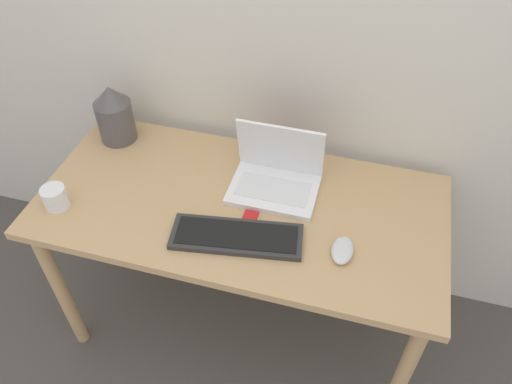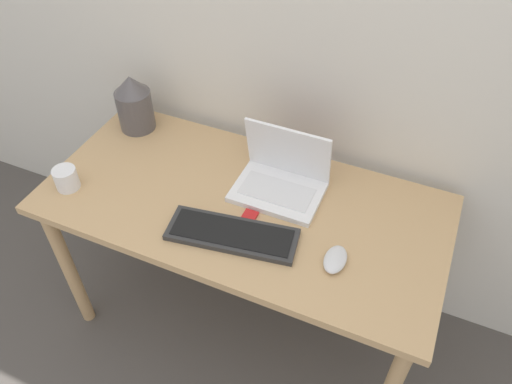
# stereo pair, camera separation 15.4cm
# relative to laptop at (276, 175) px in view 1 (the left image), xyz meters

# --- Properties ---
(desk) EXTENTS (1.34, 0.64, 0.71)m
(desk) POSITION_rel_laptop_xyz_m (-0.09, -0.11, -0.14)
(desk) COLOR tan
(desk) RESTS_ON ground_plane
(laptop) EXTENTS (0.29, 0.22, 0.23)m
(laptop) POSITION_rel_laptop_xyz_m (0.00, 0.00, 0.00)
(laptop) COLOR white
(laptop) RESTS_ON desk
(keyboard) EXTENTS (0.42, 0.20, 0.02)m
(keyboard) POSITION_rel_laptop_xyz_m (-0.06, -0.26, -0.04)
(keyboard) COLOR #2D2D2D
(keyboard) RESTS_ON desk
(mouse) EXTENTS (0.07, 0.11, 0.03)m
(mouse) POSITION_rel_laptop_xyz_m (0.26, -0.23, -0.04)
(mouse) COLOR silver
(mouse) RESTS_ON desk
(vase) EXTENTS (0.13, 0.13, 0.22)m
(vase) POSITION_rel_laptop_xyz_m (-0.63, 0.10, 0.06)
(vase) COLOR #514C4C
(vase) RESTS_ON desk
(mp3_player) EXTENTS (0.04, 0.07, 0.01)m
(mp3_player) POSITION_rel_laptop_xyz_m (-0.04, -0.17, -0.05)
(mp3_player) COLOR red
(mp3_player) RESTS_ON desk
(mug) EXTENTS (0.08, 0.08, 0.08)m
(mug) POSITION_rel_laptop_xyz_m (-0.67, -0.28, -0.01)
(mug) COLOR white
(mug) RESTS_ON desk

